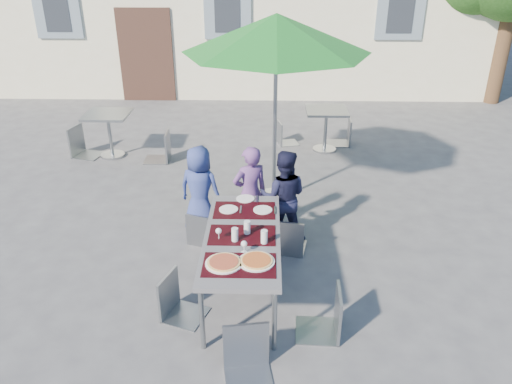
{
  "coord_description": "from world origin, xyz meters",
  "views": [
    {
      "loc": [
        0.97,
        -4.74,
        3.5
      ],
      "look_at": [
        0.83,
        0.67,
        0.82
      ],
      "focal_mm": 35.0,
      "sensor_mm": 36.0,
      "label": 1
    }
  ],
  "objects_px": {
    "chair_5": "(247,327)",
    "dining_table": "(242,240)",
    "chair_1": "(250,213)",
    "pizza_near_left": "(224,263)",
    "bg_chair_l_0": "(79,123)",
    "cafe_table_0": "(109,126)",
    "bg_chair_l_1": "(284,120)",
    "patio_umbrella": "(276,35)",
    "cafe_table_1": "(326,121)",
    "chair_4": "(330,287)",
    "child_0": "(200,190)",
    "bg_chair_r_0": "(160,129)",
    "child_1": "(250,193)",
    "child_2": "(283,197)",
    "chair_3": "(175,273)",
    "pizza_near_right": "(256,261)",
    "chair_0": "(202,210)",
    "bg_chair_r_1": "(345,116)",
    "chair_2": "(289,215)"
  },
  "relations": [
    {
      "from": "chair_1",
      "to": "child_0",
      "type": "bearing_deg",
      "value": 146.46
    },
    {
      "from": "cafe_table_1",
      "to": "chair_4",
      "type": "bearing_deg",
      "value": -95.3
    },
    {
      "from": "chair_5",
      "to": "bg_chair_r_1",
      "type": "relative_size",
      "value": 0.98
    },
    {
      "from": "pizza_near_left",
      "to": "bg_chair_r_0",
      "type": "height_order",
      "value": "bg_chair_r_0"
    },
    {
      "from": "dining_table",
      "to": "chair_0",
      "type": "xyz_separation_m",
      "value": [
        -0.57,
        1.02,
        -0.2
      ]
    },
    {
      "from": "patio_umbrella",
      "to": "bg_chair_l_0",
      "type": "bearing_deg",
      "value": 153.09
    },
    {
      "from": "chair_1",
      "to": "chair_2",
      "type": "distance_m",
      "value": 0.5
    },
    {
      "from": "chair_5",
      "to": "bg_chair_l_0",
      "type": "relative_size",
      "value": 0.91
    },
    {
      "from": "dining_table",
      "to": "cafe_table_1",
      "type": "xyz_separation_m",
      "value": [
        1.33,
        4.37,
        -0.12
      ]
    },
    {
      "from": "dining_table",
      "to": "chair_4",
      "type": "height_order",
      "value": "chair_4"
    },
    {
      "from": "pizza_near_left",
      "to": "pizza_near_right",
      "type": "bearing_deg",
      "value": 6.95
    },
    {
      "from": "pizza_near_right",
      "to": "bg_chair_r_0",
      "type": "xyz_separation_m",
      "value": [
        -1.8,
        4.31,
        -0.18
      ]
    },
    {
      "from": "child_1",
      "to": "bg_chair_r_1",
      "type": "distance_m",
      "value": 3.9
    },
    {
      "from": "dining_table",
      "to": "bg_chair_l_0",
      "type": "distance_m",
      "value": 5.11
    },
    {
      "from": "patio_umbrella",
      "to": "bg_chair_l_1",
      "type": "bearing_deg",
      "value": 84.95
    },
    {
      "from": "cafe_table_0",
      "to": "bg_chair_l_0",
      "type": "height_order",
      "value": "bg_chair_l_0"
    },
    {
      "from": "cafe_table_0",
      "to": "bg_chair_l_1",
      "type": "relative_size",
      "value": 0.97
    },
    {
      "from": "dining_table",
      "to": "chair_3",
      "type": "xyz_separation_m",
      "value": [
        -0.67,
        -0.38,
        -0.18
      ]
    },
    {
      "from": "chair_3",
      "to": "cafe_table_0",
      "type": "height_order",
      "value": "chair_3"
    },
    {
      "from": "child_2",
      "to": "chair_4",
      "type": "relative_size",
      "value": 1.33
    },
    {
      "from": "chair_1",
      "to": "pizza_near_left",
      "type": "bearing_deg",
      "value": -97.49
    },
    {
      "from": "pizza_near_left",
      "to": "patio_umbrella",
      "type": "xyz_separation_m",
      "value": [
        0.51,
        2.77,
        1.68
      ]
    },
    {
      "from": "chair_5",
      "to": "bg_chair_l_0",
      "type": "bearing_deg",
      "value": 122.06
    },
    {
      "from": "chair_3",
      "to": "cafe_table_1",
      "type": "height_order",
      "value": "chair_3"
    },
    {
      "from": "patio_umbrella",
      "to": "bg_chair_r_1",
      "type": "bearing_deg",
      "value": 60.91
    },
    {
      "from": "dining_table",
      "to": "bg_chair_r_0",
      "type": "height_order",
      "value": "bg_chair_r_0"
    },
    {
      "from": "child_1",
      "to": "chair_3",
      "type": "height_order",
      "value": "child_1"
    },
    {
      "from": "patio_umbrella",
      "to": "cafe_table_1",
      "type": "height_order",
      "value": "patio_umbrella"
    },
    {
      "from": "child_1",
      "to": "chair_0",
      "type": "relative_size",
      "value": 1.51
    },
    {
      "from": "child_2",
      "to": "chair_5",
      "type": "bearing_deg",
      "value": 86.31
    },
    {
      "from": "child_0",
      "to": "chair_3",
      "type": "bearing_deg",
      "value": 107.06
    },
    {
      "from": "chair_1",
      "to": "bg_chair_r_0",
      "type": "bearing_deg",
      "value": 120.37
    },
    {
      "from": "bg_chair_l_1",
      "to": "bg_chair_r_1",
      "type": "relative_size",
      "value": 0.88
    },
    {
      "from": "chair_5",
      "to": "dining_table",
      "type": "bearing_deg",
      "value": 94.8
    },
    {
      "from": "patio_umbrella",
      "to": "cafe_table_1",
      "type": "distance_m",
      "value": 3.01
    },
    {
      "from": "chair_3",
      "to": "bg_chair_r_1",
      "type": "relative_size",
      "value": 0.93
    },
    {
      "from": "chair_1",
      "to": "chair_3",
      "type": "relative_size",
      "value": 0.98
    },
    {
      "from": "pizza_near_left",
      "to": "bg_chair_l_0",
      "type": "relative_size",
      "value": 0.35
    },
    {
      "from": "chair_5",
      "to": "child_1",
      "type": "bearing_deg",
      "value": 91.42
    },
    {
      "from": "child_0",
      "to": "bg_chair_r_0",
      "type": "xyz_separation_m",
      "value": [
        -1.01,
        2.42,
        -0.01
      ]
    },
    {
      "from": "chair_0",
      "to": "bg_chair_l_0",
      "type": "distance_m",
      "value": 3.96
    },
    {
      "from": "child_1",
      "to": "patio_umbrella",
      "type": "xyz_separation_m",
      "value": [
        0.32,
        1.03,
        1.81
      ]
    },
    {
      "from": "chair_1",
      "to": "bg_chair_l_0",
      "type": "xyz_separation_m",
      "value": [
        -3.2,
        3.08,
        0.11
      ]
    },
    {
      "from": "cafe_table_1",
      "to": "child_2",
      "type": "bearing_deg",
      "value": -105.08
    },
    {
      "from": "pizza_near_right",
      "to": "dining_table",
      "type": "bearing_deg",
      "value": 108.04
    },
    {
      "from": "chair_1",
      "to": "chair_4",
      "type": "bearing_deg",
      "value": -61.99
    },
    {
      "from": "chair_1",
      "to": "chair_3",
      "type": "xyz_separation_m",
      "value": [
        -0.71,
        -1.32,
        0.01
      ]
    },
    {
      "from": "bg_chair_r_0",
      "to": "cafe_table_1",
      "type": "bearing_deg",
      "value": 10.58
    },
    {
      "from": "child_1",
      "to": "child_2",
      "type": "height_order",
      "value": "child_1"
    },
    {
      "from": "bg_chair_r_0",
      "to": "pizza_near_right",
      "type": "bearing_deg",
      "value": -67.33
    }
  ]
}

